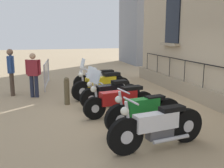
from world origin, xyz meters
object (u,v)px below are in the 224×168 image
Objects in this scene: motorcycle_yellow at (102,86)px; motorcycle_black at (110,93)px; motorcycle_green at (144,112)px; pedestrian_walking at (33,73)px; motorcycle_silver at (98,80)px; pedestrian_standing at (11,69)px; crowd_barrier at (47,73)px; motorcycle_white at (158,127)px; bollard at (67,91)px; motorcycle_red at (119,100)px.

motorcycle_yellow is 1.09× the size of motorcycle_black.
pedestrian_walking is (2.52, -3.94, 0.44)m from motorcycle_green.
pedestrian_standing reaches higher than motorcycle_silver.
crowd_barrier is 1.92m from pedestrian_standing.
motorcycle_black is 4.17m from crowd_barrier.
motorcycle_white is 5.52m from pedestrian_walking.
pedestrian_standing is (3.16, -0.15, 0.51)m from motorcycle_silver.
motorcycle_black is 1.19× the size of pedestrian_standing.
bollard is at bearing 49.64° from motorcycle_silver.
motorcycle_white is (0.13, 1.01, 0.01)m from motorcycle_green.
crowd_barrier reaches higher than motorcycle_green.
motorcycle_black is (-0.01, 1.08, -0.03)m from motorcycle_yellow.
motorcycle_red is 3.63m from pedestrian_walking.
motorcycle_red reaches higher than motorcycle_green.
pedestrian_standing is (1.26, 1.41, 0.38)m from crowd_barrier.
motorcycle_red is (0.00, 0.94, 0.01)m from motorcycle_black.
motorcycle_red is 1.34× the size of pedestrian_walking.
motorcycle_black is at bearing -83.28° from motorcycle_green.
motorcycle_green is 1.27× the size of pedestrian_walking.
pedestrian_walking is at bearing -39.15° from motorcycle_black.
motorcycle_black is (0.11, 2.21, -0.01)m from motorcycle_silver.
motorcycle_yellow reaches higher than crowd_barrier.
motorcycle_white is at bearing 90.13° from motorcycle_silver.
bollard is (1.26, -1.53, 0.01)m from motorcycle_red.
motorcycle_silver is at bearing -89.87° from motorcycle_white.
pedestrian_walking is at bearing -50.87° from motorcycle_red.
motorcycle_red is at bearing 129.59° from bollard.
crowd_barrier is 2.73× the size of bollard.
motorcycle_silver reaches higher than motorcycle_green.
motorcycle_yellow is 2.43m from pedestrian_walking.
motorcycle_black is at bearing 155.13° from bollard.
motorcycle_red reaches higher than motorcycle_yellow.
pedestrian_standing reaches higher than motorcycle_white.
motorcycle_black is at bearing 87.19° from motorcycle_silver.
motorcycle_white is 2.41× the size of bollard.
motorcycle_yellow is at bearing 157.10° from pedestrian_standing.
motorcycle_silver is 3.20m from pedestrian_standing.
motorcycle_yellow is 3.23m from crowd_barrier.
pedestrian_standing reaches higher than crowd_barrier.
motorcycle_red is at bearing 90.29° from motorcycle_yellow.
motorcycle_red reaches higher than motorcycle_silver.
pedestrian_standing is (3.05, -3.30, 0.51)m from motorcycle_red.
motorcycle_green is 0.82× the size of crowd_barrier.
crowd_barrier is at bearing -70.78° from motorcycle_green.
motorcycle_black is 2.26× the size of bollard.
motorcycle_white is 7.13m from crowd_barrier.
crowd_barrier is (1.78, -2.69, 0.12)m from motorcycle_yellow.
pedestrian_standing is at bearing -37.70° from motorcycle_black.
motorcycle_white is at bearing 105.59° from crowd_barrier.
motorcycle_white is (-0.01, 5.31, 0.00)m from motorcycle_silver.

